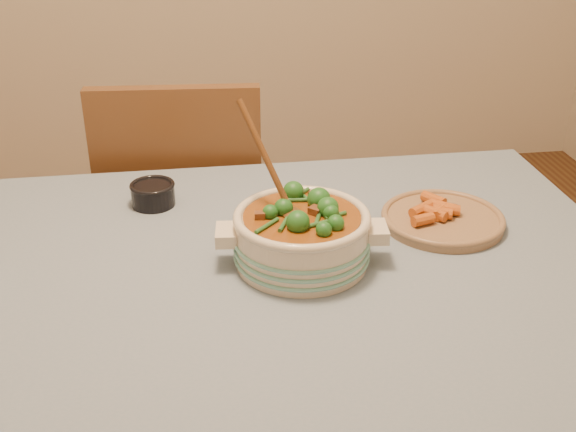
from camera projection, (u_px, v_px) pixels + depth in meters
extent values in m
cube|color=brown|center=(213.00, 294.00, 1.37)|extent=(1.60, 1.00, 0.05)
cube|color=gray|center=(212.00, 281.00, 1.36)|extent=(1.68, 1.08, 0.01)
cylinder|color=brown|center=(472.00, 301.00, 2.02)|extent=(0.07, 0.07, 0.70)
cylinder|color=beige|center=(302.00, 240.00, 1.39)|extent=(0.28, 0.28, 0.10)
torus|color=beige|center=(302.00, 217.00, 1.37)|extent=(0.26, 0.26, 0.02)
cube|color=beige|center=(376.00, 232.00, 1.39)|extent=(0.05, 0.07, 0.03)
cube|color=beige|center=(227.00, 235.00, 1.38)|extent=(0.05, 0.07, 0.03)
cylinder|color=brown|center=(302.00, 220.00, 1.37)|extent=(0.23, 0.23, 0.02)
cylinder|color=black|center=(153.00, 195.00, 1.63)|extent=(0.13, 0.13, 0.05)
torus|color=black|center=(152.00, 185.00, 1.62)|extent=(0.10, 0.10, 0.01)
cylinder|color=black|center=(152.00, 189.00, 1.62)|extent=(0.08, 0.08, 0.01)
cylinder|color=#956E52|center=(442.00, 221.00, 1.55)|extent=(0.27, 0.27, 0.02)
torus|color=#956E52|center=(443.00, 217.00, 1.55)|extent=(0.26, 0.26, 0.01)
cube|color=brown|center=(188.00, 219.00, 2.19)|extent=(0.48, 0.48, 0.04)
cube|color=brown|center=(178.00, 174.00, 1.91)|extent=(0.44, 0.08, 0.47)
cylinder|color=brown|center=(250.00, 253.00, 2.48)|extent=(0.04, 0.04, 0.47)
cylinder|color=brown|center=(139.00, 257.00, 2.46)|extent=(0.04, 0.04, 0.47)
cylinder|color=brown|center=(253.00, 316.00, 2.15)|extent=(0.04, 0.04, 0.47)
cylinder|color=brown|center=(125.00, 322.00, 2.12)|extent=(0.04, 0.04, 0.47)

